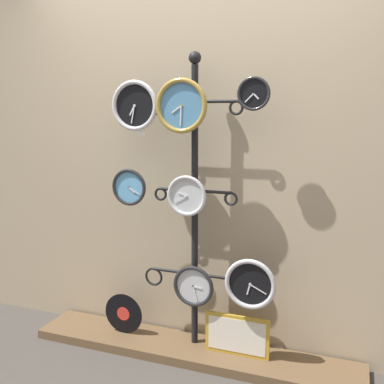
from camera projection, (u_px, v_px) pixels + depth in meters
ground_plane at (171, 383)px, 2.66m from camera, size 12.00×12.00×0.00m
shop_wall at (203, 141)px, 2.94m from camera, size 4.40×0.04×2.80m
low_shelf at (191, 350)px, 2.97m from camera, size 2.20×0.36×0.06m
display_stand at (195, 260)px, 2.93m from camera, size 0.72×0.42×1.95m
clock_top_left at (135, 106)px, 2.80m from camera, size 0.32×0.04×0.32m
clock_top_center at (181, 106)px, 2.67m from camera, size 0.33×0.04×0.33m
clock_top_right at (254, 94)px, 2.55m from camera, size 0.19×0.04×0.19m
clock_middle_left at (129, 187)px, 2.91m from camera, size 0.24×0.04×0.24m
clock_middle_center at (187, 196)px, 2.77m from camera, size 0.26×0.04×0.26m
clock_bottom_center at (194, 286)px, 2.86m from camera, size 0.27×0.04×0.27m
clock_bottom_right at (250, 284)px, 2.69m from camera, size 0.31×0.04×0.31m
vinyl_record at (124, 314)px, 3.13m from camera, size 0.29×0.01×0.29m
picture_frame at (237, 335)px, 2.84m from camera, size 0.42×0.02×0.26m
price_tag_upper at (141, 133)px, 2.81m from camera, size 0.04×0.00×0.03m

